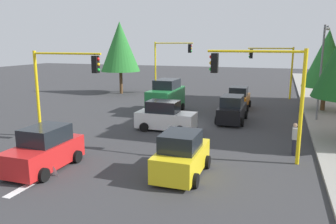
{
  "coord_description": "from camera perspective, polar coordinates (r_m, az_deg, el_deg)",
  "views": [
    {
      "loc": [
        22.26,
        6.5,
        5.69
      ],
      "look_at": [
        1.81,
        -0.51,
        1.2
      ],
      "focal_mm": 35.29,
      "sensor_mm": 36.0,
      "label": 1
    }
  ],
  "objects": [
    {
      "name": "ground_plane",
      "position": [
        23.88,
        2.57,
        -2.06
      ],
      "size": [
        120.0,
        120.0,
        0.0
      ],
      "primitive_type": "plane",
      "color": "#353538"
    },
    {
      "name": "sidewalk_kerb",
      "position": [
        28.12,
        26.68,
        -1.05
      ],
      "size": [
        80.0,
        4.0,
        0.15
      ],
      "primitive_type": "cube",
      "color": "gray",
      "rests_on": "ground"
    },
    {
      "name": "lane_arrow_near",
      "position": [
        15.43,
        -21.28,
        -10.72
      ],
      "size": [
        2.4,
        1.1,
        1.1
      ],
      "color": "silver",
      "rests_on": "ground"
    },
    {
      "name": "traffic_signal_near_right",
      "position": [
        20.39,
        -17.81,
        5.73
      ],
      "size": [
        0.36,
        4.59,
        5.28
      ],
      "color": "yellow",
      "rests_on": "ground"
    },
    {
      "name": "traffic_signal_near_left",
      "position": [
        16.38,
        15.95,
        4.97
      ],
      "size": [
        0.36,
        4.59,
        5.48
      ],
      "color": "yellow",
      "rests_on": "ground"
    },
    {
      "name": "traffic_signal_far_left",
      "position": [
        36.32,
        17.74,
        8.22
      ],
      "size": [
        0.36,
        4.59,
        5.36
      ],
      "color": "yellow",
      "rests_on": "ground"
    },
    {
      "name": "traffic_signal_far_right",
      "position": [
        38.3,
        0.29,
        9.44
      ],
      "size": [
        0.36,
        4.59,
        5.89
      ],
      "color": "yellow",
      "rests_on": "ground"
    },
    {
      "name": "street_lamp_curbside",
      "position": [
        26.05,
        25.08,
        7.69
      ],
      "size": [
        2.15,
        0.28,
        7.0
      ],
      "color": "slate",
      "rests_on": "ground"
    },
    {
      "name": "tree_roadside_mid",
      "position": [
        30.49,
        25.79,
        8.29
      ],
      "size": [
        3.75,
        3.75,
        6.83
      ],
      "color": "brown",
      "rests_on": "ground"
    },
    {
      "name": "tree_opposite_side",
      "position": [
        38.48,
        -8.29,
        11.1
      ],
      "size": [
        4.45,
        4.45,
        8.14
      ],
      "color": "brown",
      "rests_on": "ground"
    },
    {
      "name": "delivery_van_green",
      "position": [
        27.59,
        -0.31,
        2.54
      ],
      "size": [
        4.8,
        2.22,
        2.77
      ],
      "color": "#1E7238",
      "rests_on": "ground"
    },
    {
      "name": "car_black",
      "position": [
        24.79,
        11.01,
        0.37
      ],
      "size": [
        4.13,
        1.99,
        1.98
      ],
      "color": "black",
      "rests_on": "ground"
    },
    {
      "name": "car_white",
      "position": [
        22.01,
        -0.47,
        -0.85
      ],
      "size": [
        1.96,
        3.93,
        1.98
      ],
      "color": "white",
      "rests_on": "ground"
    },
    {
      "name": "car_yellow",
      "position": [
        14.54,
        2.34,
        -7.53
      ],
      "size": [
        3.65,
        2.03,
        1.98
      ],
      "color": "yellow",
      "rests_on": "ground"
    },
    {
      "name": "car_red",
      "position": [
        16.27,
        -20.56,
        -6.18
      ],
      "size": [
        3.91,
        2.07,
        1.98
      ],
      "color": "red",
      "rests_on": "ground"
    },
    {
      "name": "car_orange",
      "position": [
        29.94,
        12.1,
        2.25
      ],
      "size": [
        3.62,
        1.97,
        1.98
      ],
      "color": "orange",
      "rests_on": "ground"
    },
    {
      "name": "pedestrian_crossing",
      "position": [
        18.31,
        20.99,
        -4.2
      ],
      "size": [
        0.4,
        0.24,
        1.7
      ],
      "color": "#262638",
      "rests_on": "ground"
    }
  ]
}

